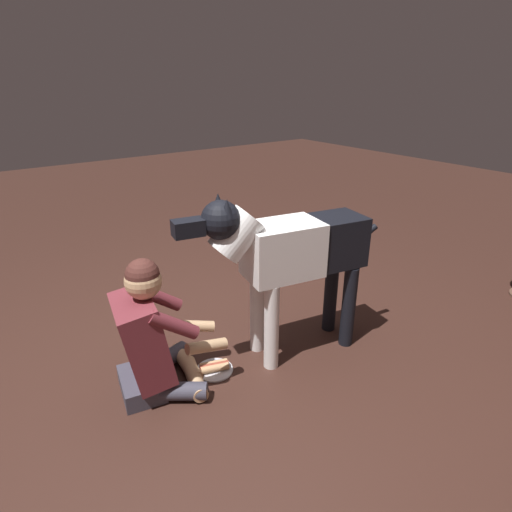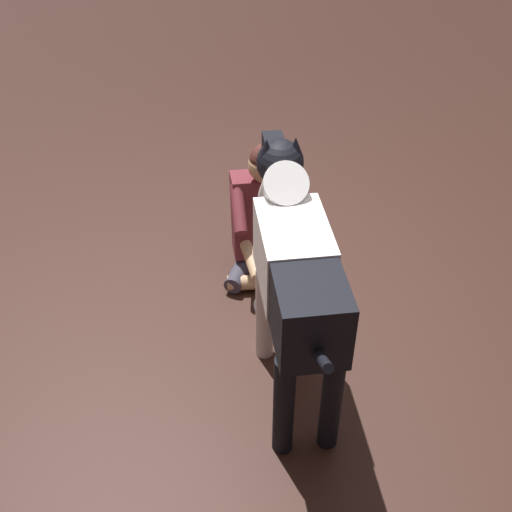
{
  "view_description": "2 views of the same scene",
  "coord_description": "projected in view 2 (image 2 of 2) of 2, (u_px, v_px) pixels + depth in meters",
  "views": [
    {
      "loc": [
        1.21,
        2.14,
        1.81
      ],
      "look_at": [
        -0.24,
        0.16,
        0.76
      ],
      "focal_mm": 29.69,
      "sensor_mm": 36.0,
      "label": 1
    },
    {
      "loc": [
        -2.52,
        1.11,
        2.61
      ],
      "look_at": [
        -0.25,
        0.35,
        0.7
      ],
      "focal_mm": 44.1,
      "sensor_mm": 36.0,
      "label": 2
    }
  ],
  "objects": [
    {
      "name": "person_sitting_on_floor",
      "position": [
        265.0,
        220.0,
        3.87
      ],
      "size": [
        0.7,
        0.57,
        0.88
      ],
      "color": "#3F3E4B",
      "rests_on": "ground"
    },
    {
      "name": "large_dog",
      "position": [
        295.0,
        269.0,
        2.9
      ],
      "size": [
        1.44,
        0.46,
        1.18
      ],
      "color": "white",
      "rests_on": "ground"
    },
    {
      "name": "ground_plane",
      "position": [
        298.0,
        310.0,
        3.77
      ],
      "size": [
        15.85,
        15.85,
        0.0
      ],
      "primitive_type": "plane",
      "color": "#39201A"
    },
    {
      "name": "hot_dog_on_plate",
      "position": [
        274.0,
        303.0,
        3.79
      ],
      "size": [
        0.25,
        0.25,
        0.06
      ],
      "color": "silver",
      "rests_on": "ground"
    }
  ]
}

